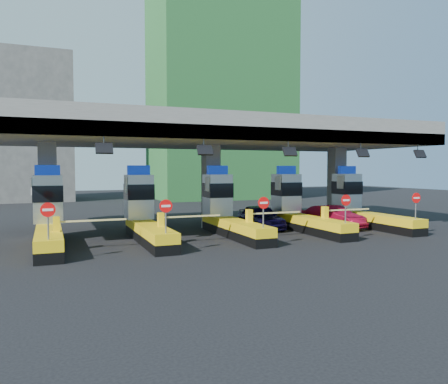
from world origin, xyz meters
name	(u,v)px	position (x,y,z in m)	size (l,w,h in m)	color
ground	(228,235)	(0.00, 0.00, 0.00)	(120.00, 120.00, 0.00)	black
toll_canopy	(212,135)	(0.00, 2.87, 6.13)	(28.00, 12.09, 7.00)	slate
toll_lane_far_left	(48,218)	(-10.00, 0.28, 1.40)	(4.43, 8.00, 4.16)	black
toll_lane_left	(144,214)	(-5.00, 0.28, 1.40)	(4.43, 8.00, 4.16)	black
toll_lane_center	(226,211)	(0.00, 0.28, 1.40)	(4.43, 8.00, 4.16)	black
toll_lane_right	(298,208)	(5.00, 0.28, 1.40)	(4.43, 8.00, 4.16)	black
toll_lane_far_right	(360,206)	(10.00, 0.28, 1.40)	(4.43, 8.00, 4.16)	black
bg_building_scaffold	(220,95)	(12.00, 32.00, 14.00)	(18.00, 12.00, 28.00)	#1E5926
bg_building_concrete	(12,128)	(-14.00, 36.00, 9.00)	(14.00, 10.00, 18.00)	#4C4C49
van	(261,217)	(2.94, 1.50, 0.79)	(1.87, 4.64, 1.58)	black
red_car	(333,217)	(7.58, 0.04, 0.75)	(1.59, 4.57, 1.51)	maroon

